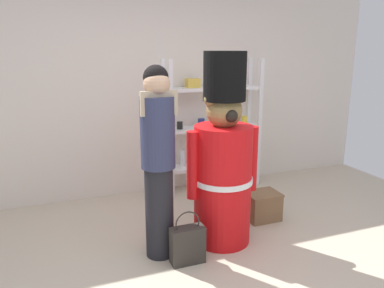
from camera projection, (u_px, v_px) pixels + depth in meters
ground_plane at (220, 279)px, 3.11m from camera, size 6.40×6.40×0.00m
back_wall at (147, 91)px, 4.78m from camera, size 6.40×0.12×2.60m
merchandise_shelf at (213, 124)px, 4.98m from camera, size 1.27×0.35×1.69m
teddy_bear_guard at (223, 164)px, 3.55m from camera, size 0.71×0.56×1.80m
person_shopper at (158, 158)px, 3.26m from camera, size 0.31×0.29×1.69m
shopping_bag at (188, 244)px, 3.31m from camera, size 0.30×0.13×0.48m
display_crate at (262, 206)px, 4.17m from camera, size 0.36×0.30×0.30m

